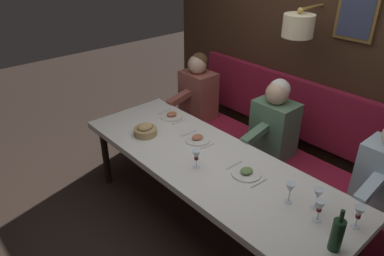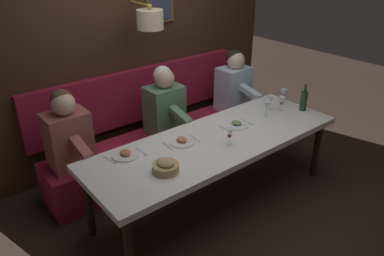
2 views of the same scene
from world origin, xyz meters
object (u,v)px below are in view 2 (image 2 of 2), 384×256
Objects in this scene: wine_bottle at (304,100)px; wine_glass_1 at (267,106)px; diner_near at (165,103)px; dining_table at (217,144)px; wine_glass_2 at (284,93)px; diner_nearest at (234,83)px; wine_glass_4 at (271,100)px; bread_bowl at (166,166)px; wine_glass_0 at (230,133)px; diner_middle at (68,132)px; wine_glass_3 at (282,101)px.

wine_glass_1 is at bearing 70.69° from wine_bottle.
diner_near is 4.82× the size of wine_glass_1.
wine_glass_2 is (0.18, -1.20, 0.18)m from dining_table.
wine_glass_4 is at bearing 167.41° from diner_nearest.
diner_near is at bearing -34.76° from bread_bowl.
wine_glass_0 and wine_glass_2 have the same top height.
dining_table is 15.94× the size of wine_glass_4.
wine_glass_2 is at bearing -80.25° from bread_bowl.
diner_near is 2.64× the size of wine_bottle.
diner_middle is (0.88, 1.11, 0.14)m from dining_table.
diner_near reaches higher than wine_glass_2.
wine_glass_3 is (-0.13, 0.20, 0.00)m from wine_glass_2.
wine_glass_0 is 1.01m from wine_glass_3.
dining_table is at bearing 94.05° from wine_glass_1.
diner_middle is 3.60× the size of bread_bowl.
wine_glass_0 reaches higher than dining_table.
wine_glass_0 is (-1.03, 1.08, 0.04)m from diner_nearest.
wine_glass_3 is 0.12m from wine_glass_4.
bread_bowl is (-0.05, 1.91, -0.07)m from wine_bottle.
diner_middle is 2.17m from wine_glass_4.
wine_glass_0 is 0.78m from wine_glass_1.
wine_glass_0 is at bearing -179.70° from diner_near.
wine_glass_0 is 1.19m from wine_bottle.
wine_glass_1 is 1.00× the size of wine_glass_3.
wine_glass_1 is (-0.83, -1.87, 0.04)m from diner_middle.
bread_bowl is at bearing 91.59° from wine_bottle.
wine_glass_1 is at bearing 87.78° from wine_glass_3.
diner_near is at bearing 42.38° from wine_glass_1.
diner_nearest is at bearing -60.16° from bread_bowl.
wine_glass_4 is at bearing -128.85° from diner_near.
wine_glass_0 and wine_glass_3 have the same top height.
wine_bottle is 1.36× the size of bread_bowl.
diner_middle is at bearing 70.03° from wine_glass_4.
diner_middle reaches higher than dining_table.
diner_nearest is at bearing -51.13° from dining_table.
wine_bottle is (-0.98, -2.31, 0.04)m from diner_middle.
wine_glass_3 is at bearing 173.66° from diner_nearest.
wine_glass_4 is 0.55× the size of wine_bottle.
wine_glass_1 is at bearing 105.60° from wine_glass_2.
dining_table is 0.79m from wine_glass_1.
diner_near is 4.82× the size of wine_glass_3.
diner_nearest reaches higher than wine_bottle.
wine_bottle is (-0.14, -0.20, 0.00)m from wine_glass_3.
wine_glass_3 is at bearing 123.32° from wine_glass_2.
bread_bowl is at bearing -158.80° from diner_middle.
dining_table is at bearing -77.87° from bread_bowl.
diner_near is 4.82× the size of wine_glass_4.
wine_glass_2 is (0.12, -0.44, -0.00)m from wine_glass_1.
dining_table is at bearing 179.40° from diner_near.
wine_glass_3 is at bearing -111.63° from diner_middle.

